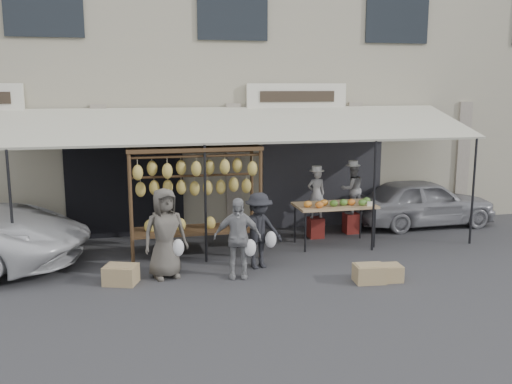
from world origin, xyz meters
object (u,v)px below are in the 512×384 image
at_px(customer_left, 165,233).
at_px(customer_mid, 237,238).
at_px(crate_far, 121,275).
at_px(crate_near_a, 369,274).
at_px(banana_rack, 195,180).
at_px(vendor_left, 316,194).
at_px(crate_near_b, 388,273).
at_px(vendor_right, 352,189).
at_px(customer_right, 259,231).
at_px(sedan, 423,202).
at_px(produce_table, 336,206).

xyz_separation_m(customer_left, customer_mid, (1.26, -0.30, -0.08)).
height_order(customer_mid, crate_far, customer_mid).
bearing_deg(crate_near_a, banana_rack, 142.02).
xyz_separation_m(vendor_left, customer_mid, (-2.26, -2.29, -0.28)).
distance_m(customer_left, crate_near_b, 4.01).
distance_m(vendor_left, vendor_right, 0.97).
bearing_deg(vendor_right, customer_right, 32.70).
relative_size(vendor_left, vendor_right, 0.95).
xyz_separation_m(banana_rack, crate_near_b, (3.13, -2.17, -1.42)).
xyz_separation_m(crate_near_b, crate_far, (-4.60, 0.89, 0.02)).
xyz_separation_m(vendor_left, crate_near_b, (0.29, -3.06, -0.87)).
relative_size(banana_rack, crate_near_b, 5.44).
relative_size(vendor_right, crate_far, 2.12).
bearing_deg(crate_far, vendor_left, 26.75).
height_order(banana_rack, crate_near_a, banana_rack).
xyz_separation_m(customer_right, crate_far, (-2.54, -0.34, -0.56)).
bearing_deg(sedan, customer_left, 109.92).
height_order(crate_near_a, crate_near_b, crate_near_a).
bearing_deg(crate_near_b, crate_far, 169.00).
bearing_deg(vendor_right, crate_near_a, 68.67).
height_order(customer_right, crate_near_b, customer_right).
bearing_deg(sedan, crate_far, 109.04).
xyz_separation_m(produce_table, vendor_right, (0.76, 0.93, 0.17)).
xyz_separation_m(vendor_left, vendor_right, (0.95, 0.21, 0.03)).
height_order(vendor_right, customer_mid, vendor_right).
bearing_deg(vendor_left, produce_table, 106.67).
height_order(vendor_right, customer_left, customer_left).
height_order(customer_right, crate_far, customer_right).
height_order(vendor_left, crate_near_a, vendor_left).
relative_size(customer_left, customer_right, 1.13).
bearing_deg(vendor_right, customer_left, 21.94).
xyz_separation_m(customer_mid, customer_right, (0.50, 0.46, -0.01)).
distance_m(banana_rack, vendor_left, 3.02).
xyz_separation_m(vendor_right, customer_left, (-4.46, -2.20, -0.23)).
height_order(crate_near_a, sedan, sedan).
height_order(vendor_left, customer_right, vendor_left).
bearing_deg(crate_far, vendor_right, 24.34).
bearing_deg(customer_left, crate_near_b, -30.55).
bearing_deg(crate_near_b, sedan, 53.30).
height_order(produce_table, vendor_left, vendor_left).
bearing_deg(vendor_left, customer_right, 48.02).
bearing_deg(crate_near_b, banana_rack, 145.21).
distance_m(banana_rack, customer_mid, 1.73).
relative_size(banana_rack, sedan, 0.75).
height_order(vendor_right, crate_far, vendor_right).
bearing_deg(customer_right, vendor_left, 33.12).
relative_size(produce_table, crate_near_b, 3.56).
relative_size(customer_left, crate_near_a, 3.14).
xyz_separation_m(customer_left, crate_near_b, (3.81, -1.07, -0.67)).
bearing_deg(crate_far, produce_table, 17.86).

